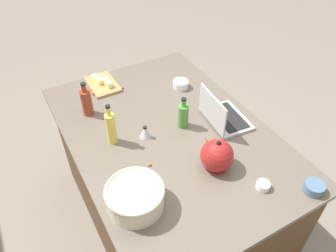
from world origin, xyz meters
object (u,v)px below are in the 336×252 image
object	(u,v)px
bottle_soy	(87,102)
ramekin_wide	(314,188)
kettle	(217,156)
kitchen_timer	(145,132)
ramekin_small	(263,185)
bottle_olive	(183,115)
mixing_bowl_large	(135,197)
butter_stick_left	(107,83)
laptop	(222,116)
cutting_board	(103,84)
butter_stick_right	(97,79)
ramekin_medium	(181,84)
bottle_oil	(111,128)

from	to	relation	value
bottle_soy	ramekin_wide	distance (m)	1.39
kettle	kitchen_timer	bearing A→B (deg)	29.99
ramekin_small	bottle_olive	bearing A→B (deg)	9.63
bottle_soy	ramekin_wide	xyz separation A→B (m)	(-1.15, -0.78, -0.07)
mixing_bowl_large	butter_stick_left	size ratio (longest dim) A/B	2.59
laptop	mixing_bowl_large	size ratio (longest dim) A/B	1.16
ramekin_small	ramekin_wide	distance (m)	0.25
kettle	cutting_board	bearing A→B (deg)	14.04
cutting_board	butter_stick_right	size ratio (longest dim) A/B	2.58
mixing_bowl_large	cutting_board	distance (m)	1.07
mixing_bowl_large	ramekin_wide	bearing A→B (deg)	-113.91
bottle_olive	ramekin_medium	xyz separation A→B (m)	(0.36, -0.20, -0.06)
butter_stick_right	bottle_olive	bearing A→B (deg)	-156.82
bottle_oil	butter_stick_right	xyz separation A→B (m)	(0.61, -0.13, -0.07)
bottle_olive	mixing_bowl_large	bearing A→B (deg)	127.63
laptop	butter_stick_right	bearing A→B (deg)	34.03
laptop	bottle_olive	distance (m)	0.25
ramekin_medium	bottle_soy	bearing A→B (deg)	86.64
butter_stick_right	ramekin_medium	distance (m)	0.60
butter_stick_left	kitchen_timer	world-z (taller)	kitchen_timer
kettle	ramekin_wide	distance (m)	0.50
bottle_olive	ramekin_wide	bearing A→B (deg)	-157.44
butter_stick_left	ramekin_medium	bearing A→B (deg)	-120.14
mixing_bowl_large	butter_stick_right	world-z (taller)	mixing_bowl_large
mixing_bowl_large	bottle_olive	world-z (taller)	bottle_olive
ramekin_small	bottle_oil	bearing A→B (deg)	37.71
butter_stick_right	ramekin_medium	bearing A→B (deg)	-123.92
mixing_bowl_large	bottle_olive	xyz separation A→B (m)	(0.39, -0.50, 0.02)
mixing_bowl_large	cutting_board	xyz separation A→B (m)	(1.05, -0.23, -0.06)
bottle_oil	ramekin_small	size ratio (longest dim) A/B	3.78
laptop	bottle_soy	distance (m)	0.85
laptop	bottle_oil	xyz separation A→B (m)	(0.17, 0.66, 0.06)
laptop	butter_stick_left	bearing A→B (deg)	34.23
bottle_oil	kitchen_timer	xyz separation A→B (m)	(-0.06, -0.18, -0.07)
bottle_olive	ramekin_medium	world-z (taller)	bottle_olive
bottle_soy	laptop	bearing A→B (deg)	-124.81
bottle_olive	butter_stick_left	distance (m)	0.68
laptop	cutting_board	bearing A→B (deg)	34.22
bottle_olive	bottle_oil	bearing A→B (deg)	79.26
laptop	mixing_bowl_large	xyz separation A→B (m)	(-0.30, 0.73, 0.02)
bottle_olive	ramekin_wide	xyz separation A→B (m)	(-0.75, -0.31, -0.06)
kettle	cutting_board	xyz separation A→B (m)	(1.03, 0.26, -0.07)
ramekin_wide	butter_stick_left	bearing A→B (deg)	22.34
cutting_board	ramekin_small	xyz separation A→B (m)	(-1.27, -0.38, 0.01)
ramekin_small	kettle	bearing A→B (deg)	27.04
ramekin_medium	ramekin_wide	distance (m)	1.12
bottle_olive	ramekin_wide	size ratio (longest dim) A/B	2.07
laptop	ramekin_wide	xyz separation A→B (m)	(-0.66, -0.08, -0.02)
kitchen_timer	kettle	bearing A→B (deg)	-150.01
kettle	ramekin_wide	size ratio (longest dim) A/B	2.13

